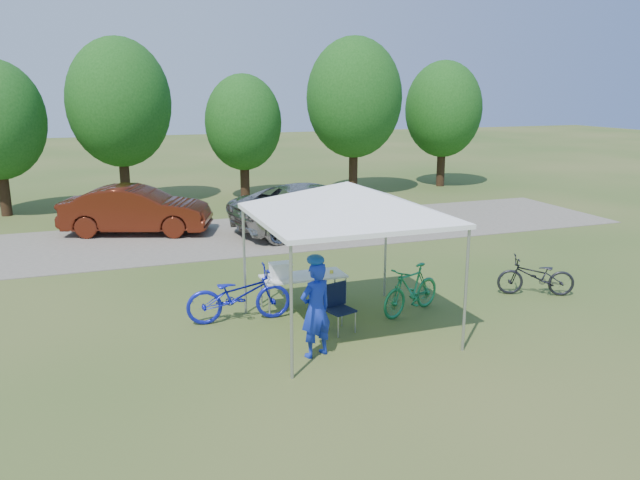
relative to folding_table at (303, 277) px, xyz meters
The scene contains 14 objects.
ground 1.57m from the folding_table, 76.11° to the right, with size 100.00×100.00×0.00m, color #2D5119.
gravel_strip 6.65m from the folding_table, 87.02° to the left, with size 24.00×5.00×0.02m, color gray.
canopy 2.47m from the folding_table, 76.11° to the right, with size 4.53×4.53×3.00m.
treeline 12.98m from the folding_table, 89.78° to the left, with size 24.89×4.28×6.30m.
folding_table is the anchor object (origin of this frame).
folding_chair 1.34m from the folding_table, 80.48° to the right, with size 0.55×0.57×0.87m.
cooler 0.50m from the folding_table, behind, with size 0.42×0.29×0.30m.
ice_cream_cup 0.59m from the folding_table, ahead, with size 0.07×0.07×0.06m, color yellow.
cyclist 2.30m from the folding_table, 103.57° to the right, with size 0.59×0.38×1.60m, color #172EBC.
bike_blue 1.39m from the folding_table, 169.43° to the right, with size 0.68×1.96×1.03m, color #141CB3.
bike_green 2.13m from the folding_table, 28.03° to the right, with size 0.45×1.61×0.97m, color #1B7D47.
bike_dark 4.98m from the folding_table, 10.82° to the right, with size 0.56×1.59×0.84m, color black.
minivan 6.90m from the folding_table, 68.10° to the left, with size 2.42×5.25×1.46m, color #A7A8A3.
sedan 8.31m from the folding_table, 108.36° to the left, with size 1.51×4.33×1.43m, color #521B0D.
Camera 1 is at (-4.09, -9.82, 4.30)m, focal length 35.00 mm.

